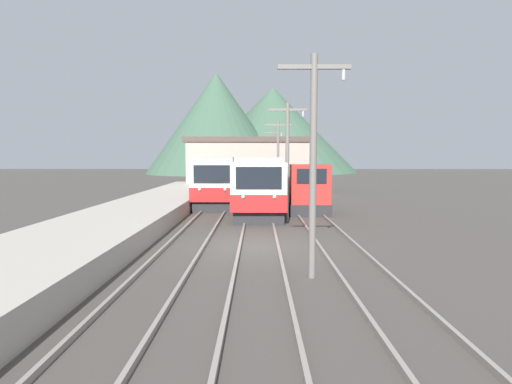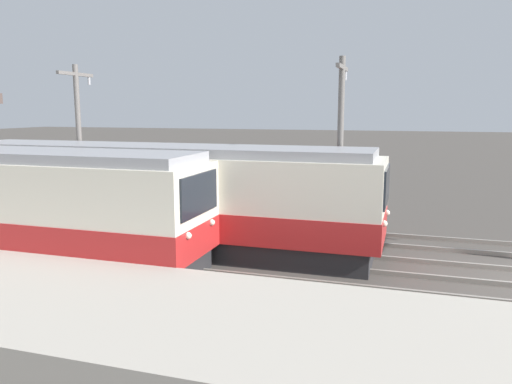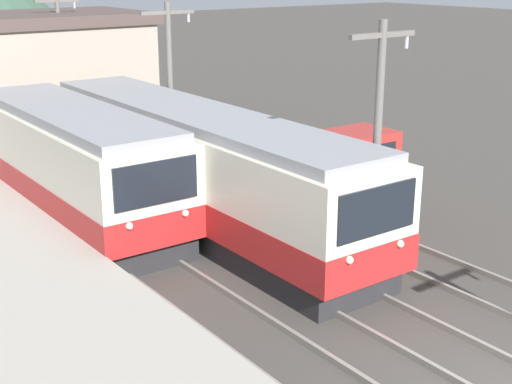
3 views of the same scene
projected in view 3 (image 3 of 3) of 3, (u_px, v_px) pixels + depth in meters
The scene contains 7 objects.
commuter_train_left at pixel (75, 169), 21.20m from camera, with size 2.84×10.30×3.42m.
commuter_train_center at pixel (196, 170), 21.00m from camera, with size 2.84×14.86×3.43m.
shunting_locomotive at pixel (320, 183), 21.17m from camera, with size 2.40×4.80×3.00m.
catenary_mast_mid at pixel (377, 141), 16.83m from camera, with size 2.00×0.20×6.23m.
catenary_mast_far at pixel (170, 86), 24.38m from camera, with size 2.00×0.20×6.23m.
catenary_mast_distant at pixel (61, 57), 31.93m from camera, with size 2.00×0.20×6.23m.
station_building at pixel (5, 77), 31.12m from camera, with size 12.60×6.30×5.37m.
Camera 3 is at (-10.29, -5.65, 7.40)m, focal length 50.00 mm.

